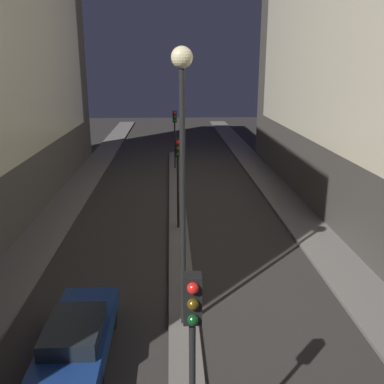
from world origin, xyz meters
name	(u,v)px	position (x,y,z in m)	size (l,w,h in m)	color
median_strip	(178,215)	(0.00, 18.73, 0.07)	(0.96, 35.45, 0.13)	#66605B
traffic_light_near	(192,338)	(0.00, 2.62, 3.49)	(0.32, 0.42, 4.58)	black
traffic_light_mid	(178,163)	(0.00, 16.63, 3.49)	(0.32, 0.42, 4.58)	black
traffic_light_far	(175,126)	(0.00, 29.90, 3.49)	(0.32, 0.42, 4.58)	black
street_lamp	(182,133)	(0.00, 8.21, 6.27)	(0.60, 0.60, 8.47)	black
car_left_lane	(77,338)	(-3.04, 6.68, 0.73)	(1.75, 4.79, 1.41)	navy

